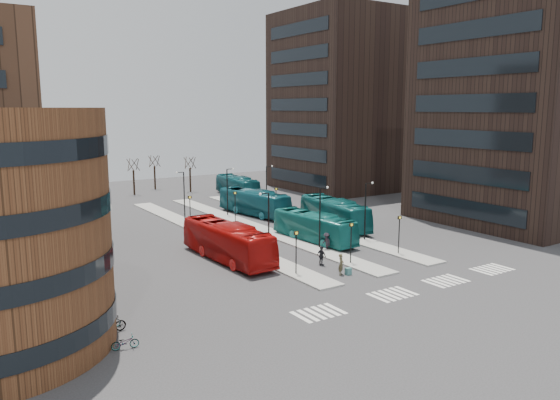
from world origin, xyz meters
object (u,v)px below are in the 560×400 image
suitcase (348,271)px  traveller (341,264)px  teal_bus_b (254,202)px  bicycle_far (108,322)px  teal_bus_c (334,213)px  commuter_c (326,242)px  commuter_b (322,256)px  teal_bus_a (314,227)px  bicycle_near (125,342)px  teal_bus_d (237,186)px  commuter_a (239,259)px  red_bus (227,241)px  bicycle_mid (111,324)px

suitcase → traveller: traveller is taller
teal_bus_b → bicycle_far: teal_bus_b is taller
teal_bus_c → commuter_c: teal_bus_c is taller
commuter_b → commuter_c: bearing=-49.4°
suitcase → commuter_c: bearing=65.2°
teal_bus_a → bicycle_far: (-24.94, -11.57, -1.12)m
suitcase → commuter_c: (3.37, 7.39, 0.59)m
bicycle_near → teal_bus_a: bearing=-50.3°
teal_bus_a → commuter_c: teal_bus_a is taller
teal_bus_d → teal_bus_a: bearing=-98.7°
commuter_a → commuter_c: bearing=177.4°
teal_bus_b → commuter_b: teal_bus_b is taller
teal_bus_c → teal_bus_d: bearing=96.0°
red_bus → teal_bus_b: size_ratio=1.05×
commuter_a → traveller: bearing=128.0°
suitcase → bicycle_mid: bearing=-176.8°
red_bus → teal_bus_d: red_bus is taller
commuter_c → bicycle_mid: commuter_c is taller
teal_bus_c → traveller: bearing=-117.7°
teal_bus_c → commuter_c: bearing=-123.6°
traveller → bicycle_near: 20.30m
bicycle_mid → suitcase: bearing=-85.3°
commuter_a → commuter_c: commuter_c is taller
commuter_b → teal_bus_c: bearing=-49.4°
traveller → bicycle_far: 19.83m
traveller → red_bus: bearing=84.9°
suitcase → commuter_b: 3.52m
teal_bus_d → commuter_c: teal_bus_d is taller
commuter_b → red_bus: bearing=38.4°
teal_bus_a → commuter_b: 9.08m
teal_bus_d → traveller: size_ratio=6.40×
suitcase → teal_bus_d: size_ratio=0.05×
bicycle_mid → teal_bus_a: bearing=-62.4°
teal_bus_c → commuter_a: size_ratio=7.89×
commuter_b → teal_bus_a: bearing=-39.1°
commuter_b → bicycle_near: bearing=103.5°
suitcase → teal_bus_b: (6.54, 27.05, 1.38)m
teal_bus_b → teal_bus_c: teal_bus_c is taller
teal_bus_b → bicycle_far: bearing=-142.4°
teal_bus_a → teal_bus_b: teal_bus_b is taller
suitcase → commuter_a: bearing=133.9°
teal_bus_d → commuter_a: (-18.72, -34.87, -0.85)m
teal_bus_a → traveller: bearing=-119.3°
suitcase → commuter_a: 9.67m
teal_bus_d → teal_bus_c: bearing=-88.1°
bicycle_near → traveller: bearing=-69.2°
teal_bus_d → traveller: (-12.52, -41.48, -0.72)m
commuter_c → suitcase: bearing=-19.2°
teal_bus_c → teal_bus_b: bearing=118.2°
red_bus → commuter_b: red_bus is taller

